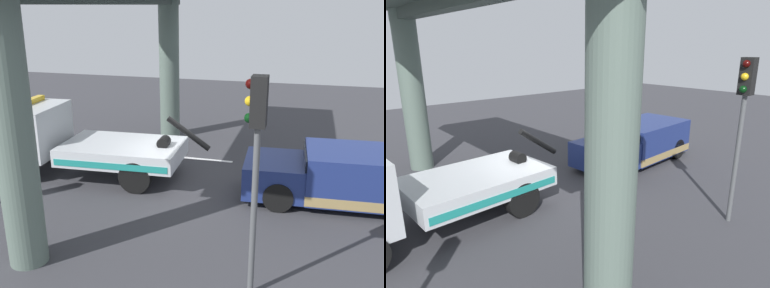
% 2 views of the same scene
% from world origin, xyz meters
% --- Properties ---
extents(ground_plane, '(60.00, 40.00, 0.10)m').
position_xyz_m(ground_plane, '(0.00, 0.00, -0.05)').
color(ground_plane, '#38383D').
extents(lane_stripe_west, '(2.60, 0.16, 0.01)m').
position_xyz_m(lane_stripe_west, '(-6.00, -2.50, 0.00)').
color(lane_stripe_west, silver).
rests_on(lane_stripe_west, ground).
extents(lane_stripe_mid, '(2.60, 0.16, 0.01)m').
position_xyz_m(lane_stripe_mid, '(0.00, -2.50, 0.00)').
color(lane_stripe_mid, silver).
rests_on(lane_stripe_mid, ground).
extents(lane_stripe_east, '(2.60, 0.16, 0.01)m').
position_xyz_m(lane_stripe_east, '(6.00, -2.50, 0.00)').
color(lane_stripe_east, silver).
rests_on(lane_stripe_east, ground).
extents(tow_truck_white, '(7.31, 2.71, 2.46)m').
position_xyz_m(tow_truck_white, '(3.82, 0.05, 1.20)').
color(tow_truck_white, silver).
rests_on(tow_truck_white, ground).
extents(towed_van_green, '(5.31, 2.47, 1.58)m').
position_xyz_m(towed_van_green, '(-5.02, -0.00, 0.78)').
color(towed_van_green, navy).
rests_on(towed_van_green, ground).
extents(overpass_structure, '(3.60, 12.11, 6.60)m').
position_xyz_m(overpass_structure, '(1.93, 0.00, 5.57)').
color(overpass_structure, '#596B60').
rests_on(overpass_structure, ground).
extents(traffic_light_near, '(0.39, 0.32, 4.34)m').
position_xyz_m(traffic_light_near, '(-2.98, 4.88, 3.16)').
color(traffic_light_near, '#515456').
rests_on(traffic_light_near, ground).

